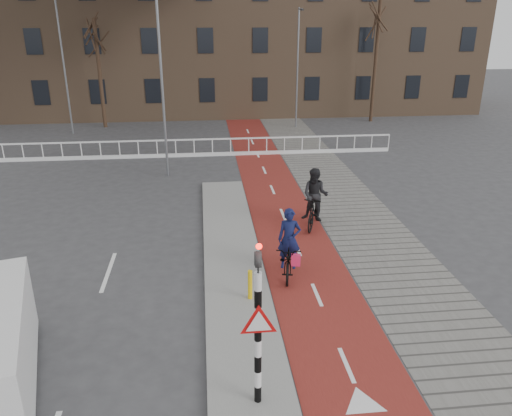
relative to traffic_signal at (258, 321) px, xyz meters
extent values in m
plane|color=#38383A|center=(0.60, 2.02, -1.99)|extent=(120.00, 120.00, 0.00)
cube|color=maroon|center=(2.10, 12.02, -1.98)|extent=(2.50, 60.00, 0.01)
cube|color=slate|center=(4.90, 12.02, -1.98)|extent=(3.00, 60.00, 0.01)
cube|color=gray|center=(-0.10, 6.02, -1.93)|extent=(1.80, 16.00, 0.12)
cylinder|color=black|center=(0.00, 0.02, -0.43)|extent=(0.14, 0.14, 2.88)
imported|color=black|center=(0.00, 0.02, 1.41)|extent=(0.13, 0.16, 0.80)
cylinder|color=#FF0C05|center=(0.00, -0.12, 1.59)|extent=(0.11, 0.02, 0.11)
cylinder|color=yellow|center=(0.22, 3.85, -1.45)|extent=(0.12, 0.12, 0.84)
imported|color=black|center=(1.51, 5.28, -1.45)|extent=(1.08, 2.11, 1.06)
imported|color=#10163F|center=(1.51, 5.28, -0.82)|extent=(0.75, 0.56, 1.84)
cube|color=#EF2153|center=(1.62, 4.74, -1.24)|extent=(0.29, 0.22, 0.32)
imported|color=black|center=(3.05, 8.77, -1.35)|extent=(1.39, 2.14, 1.25)
imported|color=black|center=(3.05, 8.77, -0.76)|extent=(1.18, 1.07, 1.96)
cube|color=#1A7820|center=(-4.54, 0.95, -1.06)|extent=(0.77, 2.78, 0.55)
cylinder|color=black|center=(-5.11, 2.62, -1.68)|extent=(0.38, 0.66, 0.63)
cube|color=silver|center=(-4.40, 19.02, -1.04)|extent=(28.00, 0.08, 0.08)
cube|color=silver|center=(-4.40, 19.02, -1.89)|extent=(28.00, 0.10, 0.20)
cube|color=#7F6047|center=(-2.40, 34.02, 4.01)|extent=(46.00, 10.00, 12.00)
cylinder|color=black|center=(-7.61, 27.47, 1.56)|extent=(0.26, 0.26, 7.11)
cylinder|color=black|center=(11.37, 27.47, 2.12)|extent=(0.24, 0.24, 8.22)
cylinder|color=slate|center=(-2.64, 15.60, 2.10)|extent=(0.12, 0.12, 8.18)
cylinder|color=slate|center=(-9.38, 25.61, 2.36)|extent=(0.12, 0.12, 8.71)
cylinder|color=slate|center=(5.55, 26.09, 1.87)|extent=(0.12, 0.12, 7.73)
camera|label=1|loc=(-0.88, -7.79, 5.29)|focal=35.00mm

